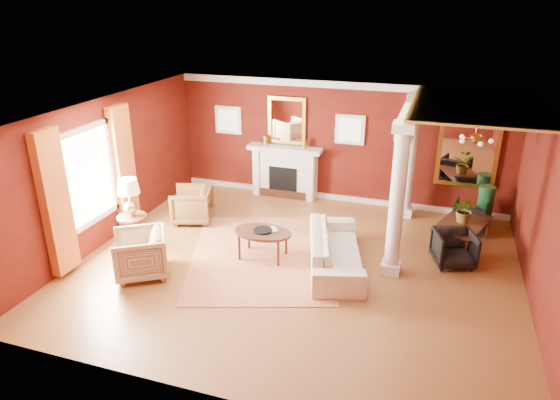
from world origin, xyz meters
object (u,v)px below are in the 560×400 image
(side_table, at_px, (130,202))
(armchair_stripe, at_px, (140,252))
(sofa, at_px, (336,244))
(armchair_leopard, at_px, (192,203))
(coffee_table, at_px, (263,233))
(dining_table, at_px, (463,228))

(side_table, bearing_deg, armchair_stripe, -50.51)
(sofa, distance_m, armchair_leopard, 3.62)
(armchair_leopard, height_order, side_table, side_table)
(armchair_stripe, bearing_deg, side_table, -172.75)
(side_table, bearing_deg, coffee_table, 8.51)
(sofa, distance_m, coffee_table, 1.40)
(dining_table, bearing_deg, sofa, 145.68)
(side_table, height_order, dining_table, side_table)
(coffee_table, bearing_deg, armchair_leopard, 152.43)
(coffee_table, bearing_deg, dining_table, 25.29)
(dining_table, bearing_deg, coffee_table, 135.37)
(coffee_table, bearing_deg, armchair_stripe, -145.38)
(side_table, xyz_separation_m, dining_table, (6.27, 2.12, -0.57))
(armchair_stripe, bearing_deg, armchair_leopard, 152.90)
(armchair_leopard, xyz_separation_m, side_table, (-0.53, -1.48, 0.54))
(sofa, height_order, dining_table, sofa)
(sofa, xyz_separation_m, side_table, (-4.01, -0.50, 0.51))
(coffee_table, distance_m, dining_table, 4.04)
(armchair_stripe, xyz_separation_m, coffee_table, (1.87, 1.29, 0.06))
(sofa, xyz_separation_m, coffee_table, (-1.40, -0.11, 0.05))
(sofa, height_order, armchair_stripe, sofa)
(armchair_leopard, xyz_separation_m, dining_table, (5.74, 0.64, -0.03))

